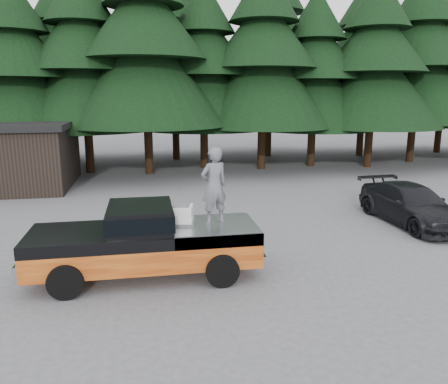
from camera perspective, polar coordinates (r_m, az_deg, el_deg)
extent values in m
plane|color=#4E4E51|center=(12.50, -4.08, -9.30)|extent=(120.00, 120.00, 0.00)
cube|color=black|center=(11.34, -10.89, -3.16)|extent=(1.66, 1.90, 0.59)
cube|color=silver|center=(11.54, -5.84, -3.03)|extent=(0.78, 0.69, 0.47)
imported|color=slate|center=(11.35, -1.32, 0.83)|extent=(0.86, 0.70, 2.02)
imported|color=black|center=(17.41, 23.22, -1.50)|extent=(2.21, 4.96, 1.41)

